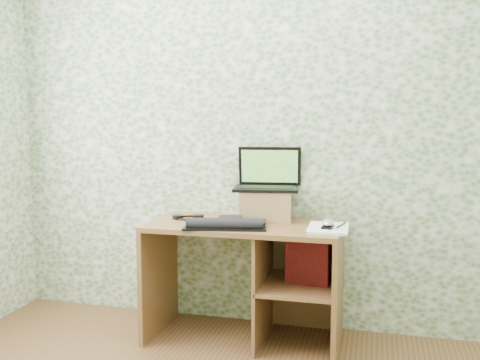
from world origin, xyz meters
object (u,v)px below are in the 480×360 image
(notepad, at_px, (328,228))
(keyboard, at_px, (227,224))
(desk, at_px, (258,265))
(riser, at_px, (266,205))
(laptop, at_px, (268,179))

(notepad, bearing_deg, keyboard, -172.71)
(keyboard, distance_m, notepad, 0.60)
(desk, height_order, keyboard, keyboard)
(riser, xyz_separation_m, laptop, (0.00, 0.04, 0.16))
(keyboard, bearing_deg, desk, 40.07)
(riser, relative_size, keyboard, 0.64)
(laptop, distance_m, notepad, 0.55)
(desk, xyz_separation_m, riser, (0.03, 0.12, 0.37))
(desk, relative_size, notepad, 3.61)
(desk, xyz_separation_m, keyboard, (-0.15, -0.18, 0.29))
(laptop, relative_size, keyboard, 0.88)
(riser, relative_size, notepad, 0.97)
(riser, xyz_separation_m, notepad, (0.42, -0.20, -0.09))
(laptop, bearing_deg, riser, -98.02)
(riser, bearing_deg, keyboard, -120.34)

